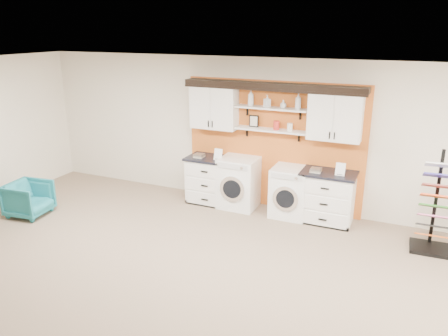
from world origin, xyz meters
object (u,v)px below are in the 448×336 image
at_px(dryer, 291,192).
at_px(sample_rack, 434,219).
at_px(armchair, 29,199).
at_px(washer, 239,183).
at_px(base_cabinet_right, 327,197).
at_px(base_cabinet_left, 211,180).

relative_size(dryer, sample_rack, 0.58).
bearing_deg(armchair, washer, -66.94).
bearing_deg(base_cabinet_right, base_cabinet_left, 180.00).
bearing_deg(washer, armchair, -150.24).
relative_size(washer, armchair, 1.40).
bearing_deg(base_cabinet_right, dryer, -179.71).
height_order(dryer, armchair, dryer).
xyz_separation_m(washer, dryer, (1.01, -0.00, -0.03)).
bearing_deg(base_cabinet_right, washer, -179.88).
xyz_separation_m(dryer, sample_rack, (2.36, -0.39, 0.05)).
bearing_deg(washer, base_cabinet_left, 179.67).
bearing_deg(base_cabinet_right, sample_rack, -13.03).
bearing_deg(sample_rack, dryer, 168.76).
xyz_separation_m(base_cabinet_left, armchair, (-2.79, -1.93, -0.14)).
bearing_deg(dryer, base_cabinet_left, 179.88).
bearing_deg(armchair, base_cabinet_left, -62.02).
xyz_separation_m(base_cabinet_right, dryer, (-0.67, -0.00, -0.00)).
bearing_deg(base_cabinet_left, sample_rack, -5.66).
relative_size(washer, dryer, 1.06).
bearing_deg(dryer, sample_rack, -9.35).
height_order(base_cabinet_left, base_cabinet_right, base_cabinet_right).
distance_m(base_cabinet_right, dryer, 0.67).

